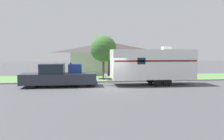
% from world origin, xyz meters
% --- Properties ---
extents(ground_plane, '(120.00, 120.00, 0.00)m').
position_xyz_m(ground_plane, '(0.00, 0.00, 0.00)').
color(ground_plane, '#47474C').
extents(curb_strip, '(80.00, 0.30, 0.14)m').
position_xyz_m(curb_strip, '(0.00, 3.75, 0.07)').
color(curb_strip, '#999993').
rests_on(curb_strip, ground_plane).
extents(lawn_strip, '(80.00, 7.00, 0.03)m').
position_xyz_m(lawn_strip, '(0.00, 7.40, 0.01)').
color(lawn_strip, '#568442').
rests_on(lawn_strip, ground_plane).
extents(house_across_street, '(11.58, 6.70, 4.48)m').
position_xyz_m(house_across_street, '(1.38, 13.36, 2.32)').
color(house_across_street, '#B2B2A8').
rests_on(house_across_street, ground_plane).
extents(pickup_truck, '(6.48, 2.06, 2.08)m').
position_xyz_m(pickup_truck, '(-4.51, 1.49, 0.90)').
color(pickup_truck, black).
rests_on(pickup_truck, ground_plane).
extents(travel_trailer, '(8.69, 2.50, 3.51)m').
position_xyz_m(travel_trailer, '(3.90, 1.49, 1.89)').
color(travel_trailer, black).
rests_on(travel_trailer, ground_plane).
extents(mailbox, '(0.48, 0.20, 1.26)m').
position_xyz_m(mailbox, '(6.18, 4.82, 0.97)').
color(mailbox, brown).
rests_on(mailbox, ground_plane).
extents(tree_in_yard, '(2.82, 2.82, 4.80)m').
position_xyz_m(tree_in_yard, '(-0.20, 5.71, 3.37)').
color(tree_in_yard, brown).
rests_on(tree_in_yard, ground_plane).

